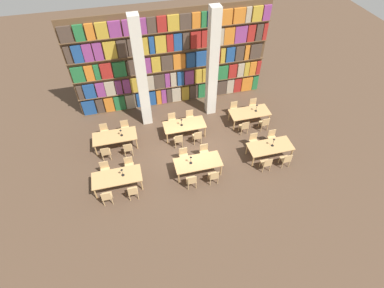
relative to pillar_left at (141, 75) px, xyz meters
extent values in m
plane|color=#4C3828|center=(1.83, -2.86, -3.00)|extent=(40.00, 40.00, 0.00)
cube|color=brown|center=(1.83, 1.43, -0.25)|extent=(10.72, 0.06, 5.50)
cube|color=brown|center=(1.83, 1.43, -2.98)|extent=(10.72, 0.35, 0.03)
cube|color=navy|center=(-3.08, 1.40, -2.50)|extent=(0.69, 0.20, 0.94)
cube|color=#47382D|center=(-2.46, 1.40, -2.50)|extent=(0.39, 0.20, 0.94)
cube|color=orange|center=(-1.95, 1.40, -2.50)|extent=(0.50, 0.20, 0.94)
cube|color=#236B38|center=(-1.36, 1.40, -2.50)|extent=(0.60, 0.20, 0.94)
cube|color=tan|center=(-0.73, 1.40, -2.50)|extent=(0.54, 0.20, 0.94)
cube|color=navy|center=(-0.10, 1.40, -2.50)|extent=(0.56, 0.20, 0.94)
cube|color=navy|center=(0.49, 1.40, -2.50)|extent=(0.47, 0.20, 0.94)
cube|color=orange|center=(0.91, 1.40, -2.50)|extent=(0.28, 0.20, 0.94)
cube|color=#84387A|center=(1.22, 1.40, -2.50)|extent=(0.28, 0.20, 0.94)
cube|color=#47382D|center=(1.54, 1.40, -2.50)|extent=(0.29, 0.20, 0.94)
cube|color=tan|center=(1.97, 1.40, -2.50)|extent=(0.52, 0.20, 0.94)
cube|color=#B7932D|center=(2.52, 1.40, -2.50)|extent=(0.43, 0.20, 0.94)
cube|color=#47382D|center=(3.02, 1.40, -2.50)|extent=(0.48, 0.20, 0.94)
cube|color=#236B38|center=(3.57, 1.40, -2.50)|extent=(0.50, 0.20, 0.94)
cube|color=#B7932D|center=(4.17, 1.40, -2.50)|extent=(0.59, 0.20, 0.94)
cube|color=#47382D|center=(4.80, 1.40, -2.50)|extent=(0.59, 0.20, 0.94)
cube|color=tan|center=(5.34, 1.40, -2.50)|extent=(0.44, 0.20, 0.94)
cube|color=maroon|center=(5.81, 1.40, -2.50)|extent=(0.45, 0.20, 0.94)
cube|color=orange|center=(6.43, 1.40, -2.50)|extent=(0.68, 0.20, 0.94)
cube|color=#236B38|center=(6.97, 1.40, -2.50)|extent=(0.34, 0.20, 0.94)
cube|color=brown|center=(1.83, 1.43, -1.88)|extent=(10.72, 0.35, 0.03)
cube|color=#47382D|center=(-3.29, 1.40, -1.44)|extent=(0.27, 0.20, 0.87)
cube|color=navy|center=(-2.80, 1.40, -1.44)|extent=(0.59, 0.20, 0.87)
cube|color=#84387A|center=(-2.21, 1.40, -1.44)|extent=(0.45, 0.20, 0.87)
cube|color=tan|center=(-1.71, 1.40, -1.44)|extent=(0.51, 0.20, 0.87)
cube|color=#84387A|center=(-1.23, 1.40, -1.44)|extent=(0.33, 0.20, 0.87)
cube|color=#84387A|center=(-0.80, 1.40, -1.44)|extent=(0.38, 0.20, 0.87)
cube|color=#B7932D|center=(-0.40, 1.40, -1.44)|extent=(0.37, 0.20, 0.87)
cube|color=#84387A|center=(0.08, 1.40, -1.44)|extent=(0.48, 0.20, 0.87)
cube|color=tan|center=(0.54, 1.40, -1.44)|extent=(0.37, 0.20, 0.87)
cube|color=#47382D|center=(1.04, 1.40, -1.44)|extent=(0.59, 0.20, 0.87)
cube|color=#84387A|center=(1.49, 1.40, -1.44)|extent=(0.27, 0.20, 0.87)
cube|color=tan|center=(1.84, 1.40, -1.44)|extent=(0.32, 0.20, 0.87)
cube|color=navy|center=(2.25, 1.40, -1.44)|extent=(0.36, 0.20, 0.87)
cube|color=#84387A|center=(2.76, 1.40, -1.44)|extent=(0.52, 0.20, 0.87)
cube|color=#B7932D|center=(3.31, 1.40, -1.44)|extent=(0.41, 0.20, 0.87)
cube|color=#B7932D|center=(3.77, 1.40, -1.44)|extent=(0.43, 0.20, 0.87)
cube|color=maroon|center=(4.26, 1.40, -1.44)|extent=(0.41, 0.20, 0.87)
cube|color=#236B38|center=(4.79, 1.40, -1.44)|extent=(0.59, 0.20, 0.87)
cube|color=maroon|center=(5.39, 1.40, -1.44)|extent=(0.49, 0.20, 0.87)
cube|color=tan|center=(5.90, 1.40, -1.44)|extent=(0.38, 0.20, 0.87)
cube|color=#B7932D|center=(6.28, 1.40, -1.44)|extent=(0.29, 0.20, 0.87)
cube|color=orange|center=(6.66, 1.40, -1.44)|extent=(0.40, 0.20, 0.87)
cube|color=maroon|center=(7.02, 1.40, -1.44)|extent=(0.25, 0.20, 0.87)
cube|color=brown|center=(1.83, 1.43, -0.78)|extent=(10.72, 0.35, 0.03)
cube|color=#236B38|center=(-3.12, 1.40, -0.33)|extent=(0.61, 0.20, 0.87)
cube|color=orange|center=(-2.54, 1.40, -0.33)|extent=(0.43, 0.20, 0.87)
cube|color=#236B38|center=(-2.17, 1.40, -0.33)|extent=(0.26, 0.20, 0.87)
cube|color=maroon|center=(-1.68, 1.40, -0.33)|extent=(0.57, 0.20, 0.87)
cube|color=#236B38|center=(-1.00, 1.40, -0.33)|extent=(0.67, 0.20, 0.87)
cube|color=#47382D|center=(-0.36, 1.40, -0.33)|extent=(0.50, 0.20, 0.87)
cube|color=tan|center=(0.11, 1.40, -0.33)|extent=(0.29, 0.20, 0.87)
cube|color=#84387A|center=(0.49, 1.40, -0.33)|extent=(0.33, 0.20, 0.87)
cube|color=#B7932D|center=(0.94, 1.40, -0.33)|extent=(0.48, 0.20, 0.87)
cube|color=#47382D|center=(1.54, 1.40, -0.33)|extent=(0.62, 0.20, 0.87)
cube|color=orange|center=(2.21, 1.40, -0.33)|extent=(0.66, 0.20, 0.87)
cube|color=navy|center=(2.84, 1.40, -0.33)|extent=(0.47, 0.20, 0.87)
cube|color=navy|center=(3.46, 1.40, -0.33)|extent=(0.68, 0.20, 0.87)
cube|color=maroon|center=(4.19, 1.40, -0.33)|extent=(0.65, 0.20, 0.87)
cube|color=#B7932D|center=(4.70, 1.40, -0.33)|extent=(0.26, 0.20, 0.87)
cube|color=navy|center=(5.15, 1.40, -0.33)|extent=(0.48, 0.20, 0.87)
cube|color=#47382D|center=(5.70, 1.40, -0.33)|extent=(0.48, 0.20, 0.87)
cube|color=orange|center=(6.14, 1.40, -0.33)|extent=(0.25, 0.20, 0.87)
cube|color=#47382D|center=(6.67, 1.40, -0.33)|extent=(0.66, 0.20, 0.87)
cube|color=brown|center=(1.83, 1.43, 0.32)|extent=(10.72, 0.35, 0.03)
cube|color=#47382D|center=(-3.29, 1.40, 0.79)|extent=(0.27, 0.20, 0.92)
cube|color=navy|center=(-2.85, 1.40, 0.79)|extent=(0.47, 0.20, 0.92)
cube|color=#84387A|center=(-2.36, 1.40, 0.79)|extent=(0.45, 0.20, 0.92)
cube|color=#84387A|center=(-1.86, 1.40, 0.79)|extent=(0.43, 0.20, 0.92)
cube|color=#B7932D|center=(-1.27, 1.40, 0.79)|extent=(0.62, 0.20, 0.92)
cube|color=#47382D|center=(-0.68, 1.40, 0.79)|extent=(0.48, 0.20, 0.92)
cube|color=#47382D|center=(-0.20, 1.40, 0.79)|extent=(0.37, 0.20, 0.92)
cube|color=#B7932D|center=(0.33, 1.40, 0.79)|extent=(0.60, 0.20, 0.92)
cube|color=navy|center=(0.82, 1.40, 0.79)|extent=(0.26, 0.20, 0.92)
cube|color=#B7932D|center=(1.27, 1.40, 0.79)|extent=(0.56, 0.20, 0.92)
cube|color=maroon|center=(1.77, 1.40, 0.79)|extent=(0.34, 0.20, 0.92)
cube|color=navy|center=(2.17, 1.40, 0.79)|extent=(0.43, 0.20, 0.92)
cube|color=#47382D|center=(2.61, 1.40, 0.79)|extent=(0.34, 0.20, 0.92)
cube|color=maroon|center=(3.12, 1.40, 0.79)|extent=(0.55, 0.20, 0.92)
cube|color=maroon|center=(3.78, 1.40, 0.79)|extent=(0.67, 0.20, 0.92)
cube|color=tan|center=(4.42, 1.40, 0.79)|extent=(0.48, 0.20, 0.92)
cube|color=orange|center=(4.97, 1.40, 0.79)|extent=(0.58, 0.20, 0.92)
cube|color=#84387A|center=(5.63, 1.40, 0.79)|extent=(0.67, 0.20, 0.92)
cube|color=maroon|center=(6.22, 1.40, 0.79)|extent=(0.42, 0.20, 0.92)
cube|color=#47382D|center=(6.69, 1.40, 0.79)|extent=(0.37, 0.20, 0.92)
cube|color=maroon|center=(7.03, 1.40, 0.79)|extent=(0.23, 0.20, 0.92)
cube|color=brown|center=(1.83, 1.43, 1.42)|extent=(10.72, 0.35, 0.03)
cube|color=#47382D|center=(-3.12, 1.40, 1.82)|extent=(0.62, 0.20, 0.79)
cube|color=#236B38|center=(-2.50, 1.40, 1.82)|extent=(0.45, 0.20, 0.79)
cube|color=orange|center=(-2.01, 1.40, 1.82)|extent=(0.39, 0.20, 0.79)
cube|color=#B7932D|center=(-1.46, 1.40, 1.82)|extent=(0.56, 0.20, 0.79)
cube|color=#84387A|center=(-0.85, 1.40, 1.82)|extent=(0.58, 0.20, 0.79)
cube|color=#84387A|center=(-0.23, 1.40, 1.82)|extent=(0.50, 0.20, 0.79)
cube|color=#84387A|center=(0.37, 1.40, 1.82)|extent=(0.57, 0.20, 0.79)
cube|color=#47382D|center=(0.90, 1.40, 1.82)|extent=(0.44, 0.20, 0.79)
cube|color=maroon|center=(1.40, 1.40, 1.82)|extent=(0.47, 0.20, 0.79)
cube|color=#B7932D|center=(1.98, 1.40, 1.82)|extent=(0.59, 0.20, 0.79)
cube|color=#47382D|center=(2.60, 1.40, 1.82)|extent=(0.59, 0.20, 0.79)
cube|color=orange|center=(3.14, 1.40, 1.82)|extent=(0.43, 0.20, 0.79)
cube|color=#236B38|center=(3.54, 1.40, 1.82)|extent=(0.27, 0.20, 0.79)
cube|color=navy|center=(4.02, 1.40, 1.82)|extent=(0.59, 0.20, 0.79)
cube|color=orange|center=(4.69, 1.40, 1.82)|extent=(0.69, 0.20, 0.79)
cube|color=orange|center=(5.42, 1.40, 1.82)|extent=(0.63, 0.20, 0.79)
cube|color=tan|center=(5.92, 1.40, 1.82)|extent=(0.29, 0.20, 0.79)
cube|color=#B7932D|center=(6.41, 1.40, 1.82)|extent=(0.53, 0.20, 0.79)
cube|color=#84387A|center=(6.94, 1.40, 1.82)|extent=(0.41, 0.20, 0.79)
cube|color=beige|center=(0.00, 0.00, 0.00)|extent=(0.52, 0.52, 6.00)
cube|color=beige|center=(3.67, 0.00, 0.00)|extent=(0.52, 0.52, 6.00)
cube|color=tan|center=(-1.90, -4.20, -2.28)|extent=(2.18, 0.99, 0.04)
cylinder|color=tan|center=(-2.91, -4.61, -2.65)|extent=(0.07, 0.07, 0.70)
cylinder|color=tan|center=(-0.89, -4.61, -2.65)|extent=(0.07, 0.07, 0.70)
cylinder|color=tan|center=(-2.91, -3.78, -2.65)|extent=(0.07, 0.07, 0.70)
cylinder|color=tan|center=(-0.89, -3.78, -2.65)|extent=(0.07, 0.07, 0.70)
cylinder|color=tan|center=(-2.60, -4.74, -2.79)|extent=(0.04, 0.04, 0.42)
cylinder|color=tan|center=(-2.24, -4.74, -2.79)|extent=(0.04, 0.04, 0.42)
cylinder|color=tan|center=(-2.60, -5.08, -2.79)|extent=(0.04, 0.04, 0.42)
cylinder|color=tan|center=(-2.24, -5.08, -2.79)|extent=(0.04, 0.04, 0.42)
cube|color=tan|center=(-2.42, -4.91, -2.56)|extent=(0.42, 0.40, 0.04)
cube|color=tan|center=(-2.42, -5.09, -2.33)|extent=(0.40, 0.03, 0.42)
cylinder|color=tan|center=(-2.24, -3.65, -2.79)|extent=(0.04, 0.04, 0.42)
cylinder|color=tan|center=(-2.60, -3.65, -2.79)|extent=(0.04, 0.04, 0.42)
cylinder|color=tan|center=(-2.24, -3.31, -2.79)|extent=(0.04, 0.04, 0.42)
cylinder|color=tan|center=(-2.60, -3.31, -2.79)|extent=(0.04, 0.04, 0.42)
cube|color=tan|center=(-2.42, -3.48, -2.56)|extent=(0.42, 0.40, 0.04)
cube|color=tan|center=(-2.42, -3.30, -2.33)|extent=(0.40, 0.03, 0.42)
cylinder|color=tan|center=(-1.49, -4.74, -2.79)|extent=(0.04, 0.04, 0.42)
cylinder|color=tan|center=(-1.13, -4.74, -2.79)|extent=(0.04, 0.04, 0.42)
cylinder|color=tan|center=(-1.49, -5.08, -2.79)|extent=(0.04, 0.04, 0.42)
cylinder|color=tan|center=(-1.13, -5.08, -2.79)|extent=(0.04, 0.04, 0.42)
cube|color=tan|center=(-1.31, -4.91, -2.56)|extent=(0.42, 0.40, 0.04)
cube|color=tan|center=(-1.31, -5.09, -2.33)|extent=(0.40, 0.03, 0.42)
cylinder|color=tan|center=(-1.13, -3.65, -2.79)|extent=(0.04, 0.04, 0.42)
cylinder|color=tan|center=(-1.49, -3.65, -2.79)|extent=(0.04, 0.04, 0.42)
cylinder|color=tan|center=(-1.13, -3.31, -2.79)|extent=(0.04, 0.04, 0.42)
cylinder|color=tan|center=(-1.49, -3.31, -2.79)|extent=(0.04, 0.04, 0.42)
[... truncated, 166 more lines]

